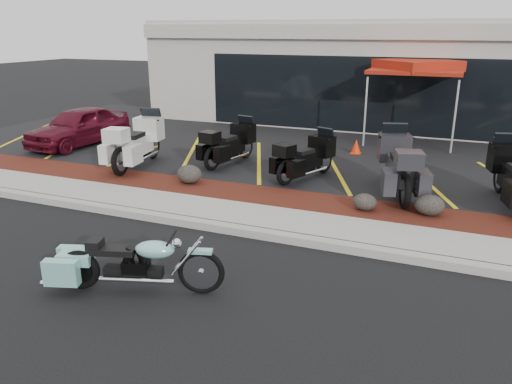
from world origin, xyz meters
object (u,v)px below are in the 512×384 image
at_px(touring_white, 152,133).
at_px(parked_car, 79,126).
at_px(popup_canopy, 417,68).
at_px(hero_cruiser, 201,266).
at_px(traffic_cone, 356,146).

distance_m(touring_white, parked_car, 3.20).
relative_size(touring_white, parked_car, 0.71).
distance_m(touring_white, popup_canopy, 8.56).
bearing_deg(hero_cruiser, popup_canopy, 63.86).
bearing_deg(traffic_cone, popup_canopy, 61.43).
height_order(traffic_cone, popup_canopy, popup_canopy).
xyz_separation_m(hero_cruiser, popup_canopy, (1.78, 11.28, 2.06)).
bearing_deg(popup_canopy, traffic_cone, -110.36).
relative_size(hero_cruiser, touring_white, 1.03).
height_order(parked_car, popup_canopy, popup_canopy).
distance_m(hero_cruiser, traffic_cone, 8.88).
bearing_deg(hero_cruiser, traffic_cone, 69.84).
distance_m(parked_car, popup_canopy, 10.90).
xyz_separation_m(touring_white, traffic_cone, (5.26, 2.82, -0.51)).
relative_size(parked_car, popup_canopy, 1.12).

